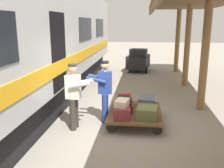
{
  "coord_description": "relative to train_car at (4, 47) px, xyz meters",
  "views": [
    {
      "loc": [
        -0.36,
        6.28,
        2.69
      ],
      "look_at": [
        0.4,
        0.06,
        1.15
      ],
      "focal_mm": 40.09,
      "sensor_mm": 36.0,
      "label": 1
    }
  ],
  "objects": [
    {
      "name": "ground_plane",
      "position": [
        -3.3,
        0.0,
        -2.06
      ],
      "size": [
        60.0,
        60.0,
        0.0
      ],
      "primitive_type": "plane",
      "color": "gray"
    },
    {
      "name": "suitcase_burgundy_valise",
      "position": [
        -3.17,
        0.25,
        -1.59
      ],
      "size": [
        0.48,
        0.66,
        0.29
      ],
      "primitive_type": "cube",
      "rotation": [
        0.0,
        0.0,
        0.1
      ],
      "color": "maroon",
      "rests_on": "luggage_cart"
    },
    {
      "name": "porter_by_door",
      "position": [
        -1.96,
        0.37,
        -1.14
      ],
      "size": [
        0.68,
        0.45,
        1.7
      ],
      "color": "#332D28",
      "rests_on": "ground_plane"
    },
    {
      "name": "suitcase_maroon_trunk",
      "position": [
        -3.17,
        -0.24,
        -1.63
      ],
      "size": [
        0.53,
        0.61,
        0.21
      ],
      "primitive_type": "cube",
      "rotation": [
        0.0,
        0.0,
        0.06
      ],
      "color": "maroon",
      "rests_on": "luggage_cart"
    },
    {
      "name": "suitcase_brown_leather",
      "position": [
        -3.81,
        -0.24,
        -1.64
      ],
      "size": [
        0.52,
        0.57,
        0.19
      ],
      "primitive_type": "cube",
      "rotation": [
        0.0,
        0.0,
        0.1
      ],
      "color": "brown",
      "rests_on": "luggage_cart"
    },
    {
      "name": "suitcase_olive_duffel",
      "position": [
        -3.81,
        0.25,
        -1.58
      ],
      "size": [
        0.56,
        0.6,
        0.3
      ],
      "primitive_type": "cube",
      "rotation": [
        0.0,
        0.0,
        -0.1
      ],
      "color": "brown",
      "rests_on": "luggage_cart"
    },
    {
      "name": "luggage_cart",
      "position": [
        -3.49,
        -0.24,
        -1.78
      ],
      "size": [
        1.42,
        1.78,
        0.33
      ],
      "color": "brown",
      "rests_on": "ground_plane"
    },
    {
      "name": "train_car",
      "position": [
        0.0,
        0.0,
        0.0
      ],
      "size": [
        3.02,
        18.0,
        4.0
      ],
      "color": "#B7BABF",
      "rests_on": "ground_plane"
    },
    {
      "name": "porter_in_overalls",
      "position": [
        -2.65,
        -0.21,
        -1.14
      ],
      "size": [
        0.68,
        0.45,
        1.7
      ],
      "color": "navy",
      "rests_on": "ground_plane"
    },
    {
      "name": "suitcase_slate_roller",
      "position": [
        -3.81,
        -0.73,
        -1.6
      ],
      "size": [
        0.52,
        0.67,
        0.27
      ],
      "primitive_type": "cube",
      "rotation": [
        0.0,
        0.0,
        -0.07
      ],
      "color": "#4C515B",
      "rests_on": "luggage_cart"
    },
    {
      "name": "baggage_tug",
      "position": [
        -3.42,
        -7.81,
        -1.43
      ],
      "size": [
        1.36,
        1.85,
        1.3
      ],
      "color": "black",
      "rests_on": "ground_plane"
    },
    {
      "name": "suitcase_cream_canvas",
      "position": [
        -3.17,
        0.21,
        -1.36
      ],
      "size": [
        0.38,
        0.51,
        0.16
      ],
      "primitive_type": "cube",
      "rotation": [
        0.0,
        0.0,
        -0.18
      ],
      "color": "beige",
      "rests_on": "suitcase_burgundy_valise"
    },
    {
      "name": "suitcase_red_plastic",
      "position": [
        -3.17,
        -0.73,
        -1.58
      ],
      "size": [
        0.45,
        0.57,
        0.3
      ],
      "primitive_type": "cube",
      "rotation": [
        0.0,
        0.0,
        0.07
      ],
      "color": "#AD231E",
      "rests_on": "luggage_cart"
    },
    {
      "name": "suitcase_black_hardshell",
      "position": [
        -3.19,
        -0.22,
        -1.43
      ],
      "size": [
        0.41,
        0.56,
        0.18
      ],
      "primitive_type": "cube",
      "rotation": [
        0.0,
        0.0,
        0.18
      ],
      "color": "black",
      "rests_on": "suitcase_maroon_trunk"
    }
  ]
}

